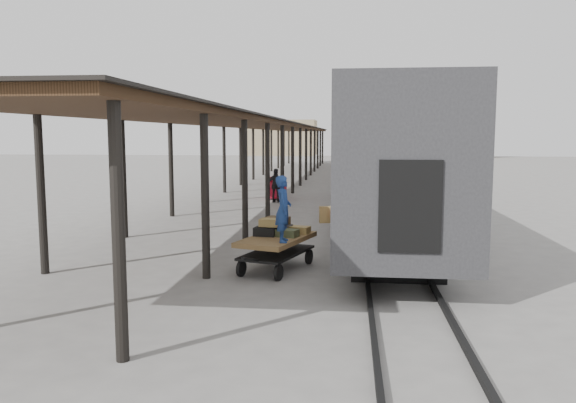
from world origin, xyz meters
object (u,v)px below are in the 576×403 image
Objects in this scene: baggage_cart at (277,245)px; porter at (283,209)px; pedestrian at (276,185)px; luggage_tug at (277,189)px.

porter is (0.25, -0.65, 1.01)m from baggage_cart.
baggage_cart is 1.67× the size of porter.
luggage_tug is at bearing -72.48° from pedestrian.
luggage_tug is 1.68m from pedestrian.
porter is (2.37, -16.67, 1.12)m from luggage_tug.
pedestrian is at bearing 3.83° from porter.
luggage_tug is 16.88m from porter.
porter is at bearing -51.04° from baggage_cart.
luggage_tug is (-2.12, 16.02, -0.11)m from baggage_cart.
baggage_cart is 16.16m from luggage_tug.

